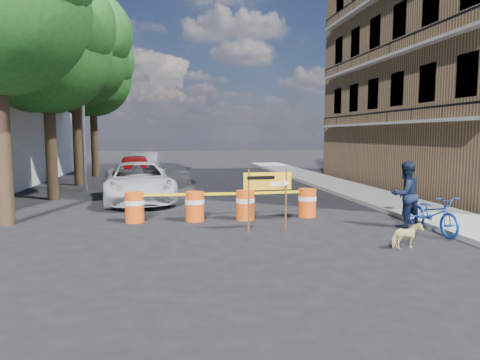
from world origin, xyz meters
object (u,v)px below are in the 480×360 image
object	(u,v)px
barrel_mid_right	(245,205)
suv_white	(138,182)
pedestrian	(405,194)
dog	(407,236)
sedan_silver	(144,165)
bicycle	(434,197)
barrel_far_left	(135,207)
barrel_mid_left	(195,206)
barrel_far_right	(307,202)
sedan_red	(135,169)
detour_sign	(273,186)

from	to	relation	value
barrel_mid_right	suv_white	xyz separation A→B (m)	(-3.53, 4.28, 0.30)
pedestrian	dog	xyz separation A→B (m)	(-1.23, -2.21, -0.63)
sedan_silver	bicycle	bearing A→B (deg)	-62.40
barrel_far_left	dog	distance (m)	7.63
suv_white	barrel_mid_left	bearing A→B (deg)	-72.25
bicycle	barrel_far_right	bearing A→B (deg)	128.77
sedan_silver	barrel_mid_left	bearing A→B (deg)	-79.92
pedestrian	sedan_silver	size ratio (longest dim) A/B	0.40
barrel_far_left	suv_white	distance (m)	4.14
barrel_far_left	sedan_red	world-z (taller)	sedan_red
barrel_far_right	bicycle	distance (m)	3.80
bicycle	sedan_red	xyz separation A→B (m)	(-8.78, 13.34, -0.20)
barrel_mid_left	dog	size ratio (longest dim) A/B	1.27
sedan_red	sedan_silver	world-z (taller)	sedan_red
sedan_red	barrel_mid_left	bearing A→B (deg)	-81.96
detour_sign	barrel_mid_right	bearing A→B (deg)	102.86
dog	suv_white	bearing A→B (deg)	28.21
barrel_mid_right	bicycle	bearing A→B (deg)	-29.51
dog	bicycle	bearing A→B (deg)	-59.18
bicycle	sedan_red	bearing A→B (deg)	118.95
pedestrian	barrel_mid_left	bearing A→B (deg)	-27.79
sedan_red	sedan_silver	size ratio (longest dim) A/B	0.99
sedan_red	suv_white	bearing A→B (deg)	-90.10
barrel_mid_left	bicycle	world-z (taller)	bicycle
barrel_far_left	barrel_mid_right	bearing A→B (deg)	-2.52
barrel_far_right	sedan_red	world-z (taller)	sedan_red
detour_sign	sedan_silver	xyz separation A→B (m)	(-4.35, 15.80, -0.48)
suv_white	sedan_silver	bearing A→B (deg)	84.65
barrel_mid_left	sedan_silver	world-z (taller)	sedan_silver
barrel_mid_left	sedan_red	size ratio (longest dim) A/B	0.19
barrel_mid_right	detour_sign	bearing A→B (deg)	-74.16
detour_sign	sedan_red	world-z (taller)	detour_sign
barrel_far_left	barrel_far_right	distance (m)	5.38
bicycle	sedan_red	world-z (taller)	bicycle
pedestrian	sedan_red	bearing A→B (deg)	-66.70
barrel_mid_left	sedan_silver	bearing A→B (deg)	99.36
barrel_far_left	pedestrian	xyz separation A→B (m)	(7.65, -1.89, 0.46)
barrel_mid_left	detour_sign	world-z (taller)	detour_sign
barrel_mid_left	bicycle	distance (m)	6.72
barrel_far_right	sedan_silver	size ratio (longest dim) A/B	0.19
barrel_mid_right	dog	bearing A→B (deg)	-52.06
barrel_far_right	bicycle	bearing A→B (deg)	-46.84
bicycle	sedan_red	size ratio (longest dim) A/B	0.43
barrel_far_left	suv_white	xyz separation A→B (m)	(-0.19, 4.13, 0.30)
pedestrian	sedan_silver	bearing A→B (deg)	-73.63
bicycle	dog	xyz separation A→B (m)	(-1.53, -1.35, -0.69)
barrel_mid_left	sedan_red	bearing A→B (deg)	103.76
detour_sign	bicycle	size ratio (longest dim) A/B	0.87
barrel_mid_left	suv_white	distance (m)	4.69
barrel_far_right	sedan_red	xyz separation A→B (m)	(-6.20, 10.59, 0.32)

